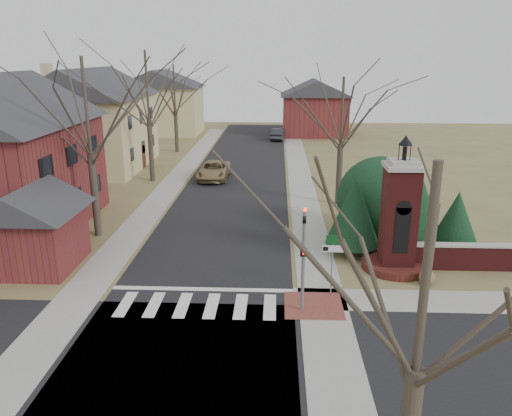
{
  "coord_description": "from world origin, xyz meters",
  "views": [
    {
      "loc": [
        3.21,
        -17.59,
        9.9
      ],
      "look_at": [
        2.21,
        6.0,
        2.67
      ],
      "focal_mm": 35.0,
      "sensor_mm": 36.0,
      "label": 1
    }
  ],
  "objects_px": {
    "sign_post": "(332,253)",
    "pickup_truck": "(214,170)",
    "brick_gate_monument": "(398,226)",
    "traffic_signal_pole": "(304,251)",
    "distant_car": "(279,134)"
  },
  "relations": [
    {
      "from": "traffic_signal_pole",
      "to": "pickup_truck",
      "type": "bearing_deg",
      "value": 105.81
    },
    {
      "from": "traffic_signal_pole",
      "to": "brick_gate_monument",
      "type": "xyz_separation_m",
      "value": [
        4.7,
        4.42,
        -0.42
      ]
    },
    {
      "from": "traffic_signal_pole",
      "to": "distant_car",
      "type": "height_order",
      "value": "traffic_signal_pole"
    },
    {
      "from": "sign_post",
      "to": "brick_gate_monument",
      "type": "height_order",
      "value": "brick_gate_monument"
    },
    {
      "from": "brick_gate_monument",
      "to": "pickup_truck",
      "type": "relative_size",
      "value": 1.25
    },
    {
      "from": "traffic_signal_pole",
      "to": "pickup_truck",
      "type": "distance_m",
      "value": 23.3
    },
    {
      "from": "sign_post",
      "to": "brick_gate_monument",
      "type": "relative_size",
      "value": 0.42
    },
    {
      "from": "sign_post",
      "to": "pickup_truck",
      "type": "height_order",
      "value": "sign_post"
    },
    {
      "from": "sign_post",
      "to": "distant_car",
      "type": "distance_m",
      "value": 41.54
    },
    {
      "from": "brick_gate_monument",
      "to": "distant_car",
      "type": "xyz_separation_m",
      "value": [
        -5.6,
        38.46,
        -1.46
      ]
    },
    {
      "from": "pickup_truck",
      "to": "brick_gate_monument",
      "type": "bearing_deg",
      "value": -56.81
    },
    {
      "from": "traffic_signal_pole",
      "to": "sign_post",
      "type": "relative_size",
      "value": 1.64
    },
    {
      "from": "sign_post",
      "to": "pickup_truck",
      "type": "relative_size",
      "value": 0.53
    },
    {
      "from": "sign_post",
      "to": "distant_car",
      "type": "relative_size",
      "value": 0.64
    },
    {
      "from": "sign_post",
      "to": "brick_gate_monument",
      "type": "distance_m",
      "value": 4.55
    }
  ]
}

